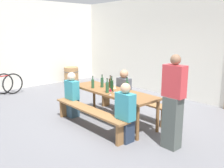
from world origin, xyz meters
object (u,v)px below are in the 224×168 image
Objects in this scene: tasting_table at (112,94)px; bench_near at (89,113)px; bench_far at (132,101)px; wine_bottle_4 at (93,83)px; wine_bottle_1 at (127,87)px; seated_guest_near_0 at (72,96)px; standing_host at (173,104)px; seated_guest_near_1 at (125,114)px; wine_bottle_5 at (102,82)px; wine_barrel at (71,75)px; wine_glass_0 at (110,90)px; wine_glass_2 at (115,87)px; wine_bottle_2 at (112,85)px; seated_guest_far_0 at (124,93)px; wine_bottle_3 at (107,87)px; wine_bottle_0 at (110,83)px; wine_glass_1 at (123,90)px.

tasting_table is 0.74m from bench_near.
bench_far is 7.69× the size of wine_bottle_4.
wine_bottle_1 is 0.31× the size of seated_guest_near_0.
standing_host is at bearing -23.00° from bench_far.
standing_host is (0.74, 0.46, 0.28)m from seated_guest_near_1.
wine_bottle_1 reaches higher than wine_bottle_5.
wine_barrel is at bearing 68.52° from seated_guest_near_1.
tasting_table is 0.46m from wine_glass_0.
wine_glass_2 is 1.21m from seated_guest_near_0.
wine_bottle_2 is at bearing -0.22° from standing_host.
standing_host is at bearing -15.01° from wine_barrel.
seated_guest_far_0 is 1.96m from standing_host.
bench_near is at bearing -112.77° from wine_bottle_1.
wine_bottle_5 is 0.82m from seated_guest_near_0.
wine_glass_2 is (0.17, -0.74, 0.52)m from bench_far.
wine_bottle_3 reaches higher than wine_glass_2.
seated_guest_near_1 is (0.97, -1.18, 0.18)m from bench_far.
wine_bottle_3 is at bearing -78.16° from wine_bottle_2.
wine_bottle_5 is at bearing 175.29° from tasting_table.
tasting_table is 7.22× the size of wine_bottle_3.
wine_bottle_3 is at bearing 5.61° from standing_host.
wine_bottle_0 is 0.88× the size of wine_bottle_1.
seated_guest_near_0 reaches higher than wine_bottle_5.
wine_bottle_5 is 1.85× the size of wine_glass_1.
standing_host is at bearing -58.29° from seated_guest_near_1.
wine_bottle_3 is 0.49× the size of wine_barrel.
seated_guest_far_0 is (-0.31, 0.59, -0.31)m from wine_glass_2.
wine_barrel is at bearing 160.99° from wine_bottle_0.
bench_far is at bearing 94.20° from wine_bottle_2.
wine_bottle_5 reaches higher than wine_barrel.
seated_guest_near_0 is (-0.42, -0.33, -0.33)m from wine_bottle_4.
wine_bottle_3 is at bearing 17.33° from seated_guest_far_0.
wine_bottle_3 is at bearing -167.20° from wine_glass_1.
bench_far is at bearing 90.00° from tasting_table.
wine_glass_0 is 0.13× the size of seated_guest_near_1.
wine_bottle_0 is 0.45× the size of wine_barrel.
wine_bottle_4 reaches higher than bench_near.
standing_host is (1.71, -0.06, 0.15)m from tasting_table.
standing_host reaches higher than seated_guest_near_1.
wine_bottle_3 is 0.57m from wine_bottle_4.
seated_guest_near_0 is at bearing 90.00° from seated_guest_near_1.
wine_bottle_5 is at bearing 169.28° from wine_bottle_2.
seated_guest_near_1 is (0.97, 0.15, 0.18)m from bench_near.
seated_guest_near_0 reaches higher than wine_bottle_4.
wine_bottle_0 reaches higher than wine_barrel.
wine_bottle_0 is 1.96m from standing_host.
wine_bottle_5 is (-0.49, 0.25, -0.00)m from wine_bottle_3.
wine_bottle_5 is 2.11m from standing_host.
seated_guest_far_0 is 4.24m from wine_barrel.
wine_bottle_1 is 4.83m from wine_barrel.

